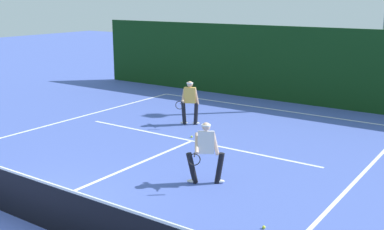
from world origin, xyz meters
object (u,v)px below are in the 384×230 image
(tennis_ball, at_px, (192,137))
(player_far, at_px, (190,101))
(player_near, at_px, (206,150))
(tennis_ball_extra, at_px, (264,227))

(tennis_ball, bearing_deg, player_far, 127.15)
(player_near, bearing_deg, player_far, -84.55)
(player_near, bearing_deg, tennis_ball_extra, 115.88)
(player_near, height_order, tennis_ball, player_near)
(player_far, relative_size, tennis_ball_extra, 23.61)
(tennis_ball, bearing_deg, tennis_ball_extra, -42.39)
(tennis_ball_extra, bearing_deg, player_near, 149.40)
(player_far, bearing_deg, tennis_ball, 99.65)
(tennis_ball_extra, bearing_deg, tennis_ball, 137.61)
(player_far, xyz_separation_m, tennis_ball, (1.00, -1.32, -0.82))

